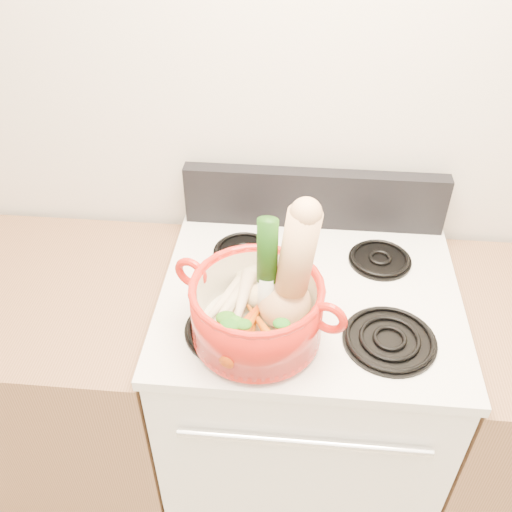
# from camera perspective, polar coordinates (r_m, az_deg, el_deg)

# --- Properties ---
(wall_back) EXTENTS (3.50, 0.02, 2.60)m
(wall_back) POSITION_cam_1_polar(r_m,az_deg,el_deg) (1.60, 6.47, 14.49)
(wall_back) COLOR beige
(wall_back) RESTS_ON floor
(stove_body) EXTENTS (0.76, 0.65, 0.92)m
(stove_body) POSITION_cam_1_polar(r_m,az_deg,el_deg) (1.87, 4.52, -14.56)
(stove_body) COLOR white
(stove_body) RESTS_ON floor
(cooktop) EXTENTS (0.78, 0.67, 0.03)m
(cooktop) POSITION_cam_1_polar(r_m,az_deg,el_deg) (1.51, 5.42, -3.91)
(cooktop) COLOR silver
(cooktop) RESTS_ON stove_body
(control_backsplash) EXTENTS (0.76, 0.05, 0.18)m
(control_backsplash) POSITION_cam_1_polar(r_m,az_deg,el_deg) (1.68, 5.83, 5.73)
(control_backsplash) COLOR black
(control_backsplash) RESTS_ON cooktop
(oven_handle) EXTENTS (0.60, 0.02, 0.02)m
(oven_handle) POSITION_cam_1_polar(r_m,az_deg,el_deg) (1.41, 4.75, -18.06)
(oven_handle) COLOR silver
(oven_handle) RESTS_ON stove_body
(burner_front_left) EXTENTS (0.22, 0.22, 0.02)m
(burner_front_left) POSITION_cam_1_polar(r_m,az_deg,el_deg) (1.39, -2.55, -7.23)
(burner_front_left) COLOR black
(burner_front_left) RESTS_ON cooktop
(burner_front_right) EXTENTS (0.22, 0.22, 0.02)m
(burner_front_right) POSITION_cam_1_polar(r_m,az_deg,el_deg) (1.40, 13.22, -8.08)
(burner_front_right) COLOR black
(burner_front_right) RESTS_ON cooktop
(burner_back_left) EXTENTS (0.17, 0.17, 0.02)m
(burner_back_left) POSITION_cam_1_polar(r_m,az_deg,el_deg) (1.61, -1.21, 0.54)
(burner_back_left) COLOR black
(burner_back_left) RESTS_ON cooktop
(burner_back_right) EXTENTS (0.17, 0.17, 0.02)m
(burner_back_right) POSITION_cam_1_polar(r_m,az_deg,el_deg) (1.62, 12.30, -0.25)
(burner_back_right) COLOR black
(burner_back_right) RESTS_ON cooktop
(dutch_oven) EXTENTS (0.39, 0.39, 0.15)m
(dutch_oven) POSITION_cam_1_polar(r_m,az_deg,el_deg) (1.31, 0.08, -5.47)
(dutch_oven) COLOR #B7190F
(dutch_oven) RESTS_ON burner_front_left
(pot_handle_left) EXTENTS (0.09, 0.05, 0.08)m
(pot_handle_left) POSITION_cam_1_polar(r_m,az_deg,el_deg) (1.34, -6.52, -1.67)
(pot_handle_left) COLOR #B7190F
(pot_handle_left) RESTS_ON dutch_oven
(pot_handle_right) EXTENTS (0.09, 0.05, 0.08)m
(pot_handle_right) POSITION_cam_1_polar(r_m,az_deg,el_deg) (1.23, 7.30, -6.17)
(pot_handle_right) COLOR #B7190F
(pot_handle_right) RESTS_ON dutch_oven
(squash) EXTENTS (0.20, 0.18, 0.33)m
(squash) POSITION_cam_1_polar(r_m,az_deg,el_deg) (1.25, 3.05, -1.42)
(squash) COLOR tan
(squash) RESTS_ON dutch_oven
(leek) EXTENTS (0.05, 0.06, 0.30)m
(leek) POSITION_cam_1_polar(r_m,az_deg,el_deg) (1.25, 1.09, -1.64)
(leek) COLOR beige
(leek) RESTS_ON dutch_oven
(ginger) EXTENTS (0.10, 0.08, 0.05)m
(ginger) POSITION_cam_1_polar(r_m,az_deg,el_deg) (1.37, 0.24, -4.15)
(ginger) COLOR tan
(ginger) RESTS_ON dutch_oven
(parsnip_0) EXTENTS (0.12, 0.25, 0.07)m
(parsnip_0) POSITION_cam_1_polar(r_m,az_deg,el_deg) (1.34, -2.80, -5.43)
(parsnip_0) COLOR beige
(parsnip_0) RESTS_ON dutch_oven
(parsnip_1) EXTENTS (0.12, 0.17, 0.05)m
(parsnip_1) POSITION_cam_1_polar(r_m,az_deg,el_deg) (1.35, -3.70, -4.95)
(parsnip_1) COLOR beige
(parsnip_1) RESTS_ON dutch_oven
(parsnip_2) EXTENTS (0.04, 0.17, 0.05)m
(parsnip_2) POSITION_cam_1_polar(r_m,az_deg,el_deg) (1.35, -1.76, -4.46)
(parsnip_2) COLOR beige
(parsnip_2) RESTS_ON dutch_oven
(parsnip_3) EXTENTS (0.11, 0.17, 0.05)m
(parsnip_3) POSITION_cam_1_polar(r_m,az_deg,el_deg) (1.33, -3.04, -5.30)
(parsnip_3) COLOR beige
(parsnip_3) RESTS_ON dutch_oven
(parsnip_4) EXTENTS (0.09, 0.19, 0.05)m
(parsnip_4) POSITION_cam_1_polar(r_m,az_deg,el_deg) (1.36, -1.48, -3.51)
(parsnip_4) COLOR beige
(parsnip_4) RESTS_ON dutch_oven
(parsnip_5) EXTENTS (0.06, 0.20, 0.05)m
(parsnip_5) POSITION_cam_1_polar(r_m,az_deg,el_deg) (1.32, -1.55, -4.96)
(parsnip_5) COLOR beige
(parsnip_5) RESTS_ON dutch_oven
(carrot_0) EXTENTS (0.05, 0.15, 0.04)m
(carrot_0) POSITION_cam_1_polar(r_m,az_deg,el_deg) (1.30, -0.53, -7.68)
(carrot_0) COLOR #CE5C0A
(carrot_0) RESTS_ON dutch_oven
(carrot_1) EXTENTS (0.09, 0.16, 0.05)m
(carrot_1) POSITION_cam_1_polar(r_m,az_deg,el_deg) (1.28, -1.39, -8.15)
(carrot_1) COLOR #C33909
(carrot_1) RESTS_ON dutch_oven
(carrot_2) EXTENTS (0.11, 0.14, 0.04)m
(carrot_2) POSITION_cam_1_polar(r_m,az_deg,el_deg) (1.29, 0.76, -7.27)
(carrot_2) COLOR #CB5B0A
(carrot_2) RESTS_ON dutch_oven
(carrot_3) EXTENTS (0.10, 0.15, 0.05)m
(carrot_3) POSITION_cam_1_polar(r_m,az_deg,el_deg) (1.29, -0.93, -6.62)
(carrot_3) COLOR #B93D09
(carrot_3) RESTS_ON dutch_oven
(carrot_4) EXTENTS (0.08, 0.15, 0.04)m
(carrot_4) POSITION_cam_1_polar(r_m,az_deg,el_deg) (1.29, -0.63, -6.87)
(carrot_4) COLOR #C55209
(carrot_4) RESTS_ON dutch_oven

